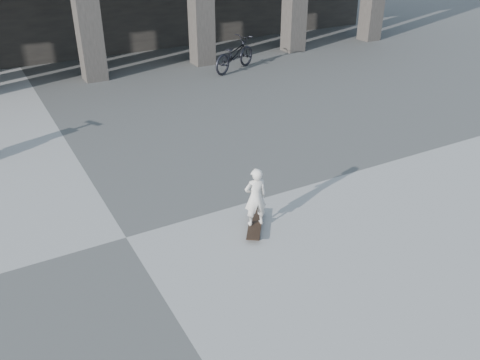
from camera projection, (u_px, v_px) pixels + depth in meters
ground at (126, 238)px, 7.96m from camera, size 90.00×90.00×0.00m
longboard at (255, 225)px, 8.16m from camera, size 0.68×0.85×0.09m
child at (256, 197)px, 7.91m from camera, size 0.40×0.29×0.99m
bicycle at (234, 54)px, 15.85m from camera, size 2.03×1.47×1.02m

